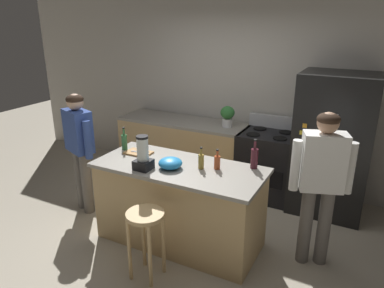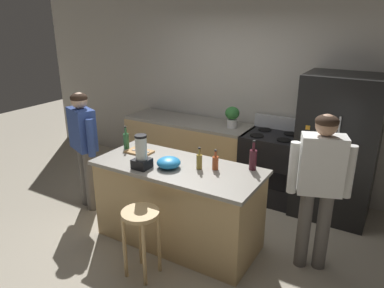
# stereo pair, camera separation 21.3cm
# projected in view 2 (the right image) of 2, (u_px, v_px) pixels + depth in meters

# --- Properties ---
(ground_plane) EXTENTS (14.00, 14.00, 0.00)m
(ground_plane) POSITION_uv_depth(u_px,v_px,m) (179.00, 240.00, 4.15)
(ground_plane) COLOR #B2A893
(back_wall) EXTENTS (8.00, 0.10, 2.70)m
(back_wall) POSITION_uv_depth(u_px,v_px,m) (250.00, 93.00, 5.27)
(back_wall) COLOR #BCB7AD
(back_wall) RESTS_ON ground_plane
(kitchen_island) EXTENTS (1.82, 0.80, 0.92)m
(kitchen_island) POSITION_uv_depth(u_px,v_px,m) (178.00, 204.00, 3.99)
(kitchen_island) COLOR tan
(kitchen_island) RESTS_ON ground_plane
(back_counter_run) EXTENTS (2.00, 0.64, 0.92)m
(back_counter_run) POSITION_uv_depth(u_px,v_px,m) (189.00, 149.00, 5.63)
(back_counter_run) COLOR tan
(back_counter_run) RESTS_ON ground_plane
(refrigerator) EXTENTS (0.90, 0.73, 1.79)m
(refrigerator) POSITION_uv_depth(u_px,v_px,m) (337.00, 148.00, 4.41)
(refrigerator) COLOR black
(refrigerator) RESTS_ON ground_plane
(stove_range) EXTENTS (0.76, 0.65, 1.10)m
(stove_range) POSITION_uv_depth(u_px,v_px,m) (271.00, 166.00, 4.96)
(stove_range) COLOR black
(stove_range) RESTS_ON ground_plane
(person_by_island_left) EXTENTS (0.58, 0.35, 1.55)m
(person_by_island_left) POSITION_uv_depth(u_px,v_px,m) (83.00, 140.00, 4.57)
(person_by_island_left) COLOR #66605B
(person_by_island_left) RESTS_ON ground_plane
(person_by_sink_right) EXTENTS (0.59, 0.34, 1.60)m
(person_by_sink_right) POSITION_uv_depth(u_px,v_px,m) (320.00, 179.00, 3.41)
(person_by_sink_right) COLOR #66605B
(person_by_sink_right) RESTS_ON ground_plane
(bar_stool) EXTENTS (0.36, 0.36, 0.70)m
(bar_stool) POSITION_uv_depth(u_px,v_px,m) (141.00, 226.00, 3.43)
(bar_stool) COLOR tan
(bar_stool) RESTS_ON ground_plane
(potted_plant) EXTENTS (0.20, 0.20, 0.30)m
(potted_plant) POSITION_uv_depth(u_px,v_px,m) (232.00, 116.00, 5.08)
(potted_plant) COLOR silver
(potted_plant) RESTS_ON back_counter_run
(blender_appliance) EXTENTS (0.17, 0.17, 0.36)m
(blender_appliance) POSITION_uv_depth(u_px,v_px,m) (141.00, 154.00, 3.73)
(blender_appliance) COLOR black
(blender_appliance) RESTS_ON kitchen_island
(bottle_cooking_sauce) EXTENTS (0.06, 0.06, 0.22)m
(bottle_cooking_sauce) POSITION_uv_depth(u_px,v_px,m) (215.00, 162.00, 3.72)
(bottle_cooking_sauce) COLOR #B24C26
(bottle_cooking_sauce) RESTS_ON kitchen_island
(bottle_olive_oil) EXTENTS (0.07, 0.07, 0.28)m
(bottle_olive_oil) POSITION_uv_depth(u_px,v_px,m) (126.00, 140.00, 4.30)
(bottle_olive_oil) COLOR #2D6638
(bottle_olive_oil) RESTS_ON kitchen_island
(bottle_wine) EXTENTS (0.08, 0.08, 0.32)m
(bottle_wine) POSITION_uv_depth(u_px,v_px,m) (253.00, 159.00, 3.70)
(bottle_wine) COLOR #471923
(bottle_wine) RESTS_ON kitchen_island
(bottle_vinegar) EXTENTS (0.06, 0.06, 0.24)m
(bottle_vinegar) POSITION_uv_depth(u_px,v_px,m) (199.00, 161.00, 3.73)
(bottle_vinegar) COLOR olive
(bottle_vinegar) RESTS_ON kitchen_island
(mixing_bowl) EXTENTS (0.25, 0.25, 0.11)m
(mixing_bowl) POSITION_uv_depth(u_px,v_px,m) (169.00, 163.00, 3.77)
(mixing_bowl) COLOR #268CD8
(mixing_bowl) RESTS_ON kitchen_island
(cutting_board) EXTENTS (0.30, 0.20, 0.02)m
(cutting_board) POSITION_uv_depth(u_px,v_px,m) (139.00, 152.00, 4.20)
(cutting_board) COLOR #B7844C
(cutting_board) RESTS_ON kitchen_island
(chef_knife) EXTENTS (0.22, 0.07, 0.01)m
(chef_knife) POSITION_uv_depth(u_px,v_px,m) (141.00, 151.00, 4.18)
(chef_knife) COLOR #B7BABF
(chef_knife) RESTS_ON cutting_board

